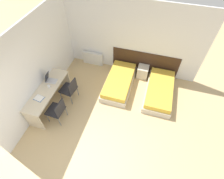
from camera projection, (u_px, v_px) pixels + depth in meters
ground_plane at (90, 158)px, 4.68m from camera, size 20.00×20.00×0.00m
wall_back at (126, 38)px, 5.97m from camera, size 5.28×0.05×2.70m
wall_left at (41, 61)px, 5.20m from camera, size 0.05×4.72×2.70m
headboard_panel at (145, 63)px, 6.48m from camera, size 2.43×0.03×0.92m
bed_near_window at (119, 82)px, 6.22m from camera, size 0.91×1.86×0.40m
bed_near_door at (159, 91)px, 5.96m from camera, size 0.91×1.86×0.40m
nightstand at (143, 72)px, 6.52m from camera, size 0.39×0.39×0.45m
radiator at (93, 58)px, 6.95m from camera, size 0.81×0.12×0.53m
desk at (48, 93)px, 5.39m from camera, size 0.58×1.83×0.76m
chair_near_laptop at (70, 89)px, 5.61m from camera, size 0.52×0.52×0.88m
chair_near_notebook at (57, 110)px, 5.09m from camera, size 0.49×0.49×0.88m
laptop at (50, 79)px, 5.43m from camera, size 0.35×0.25×0.33m
open_notebook at (39, 98)px, 5.03m from camera, size 0.30×0.24×0.02m
mug at (49, 86)px, 5.27m from camera, size 0.08×0.08×0.09m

